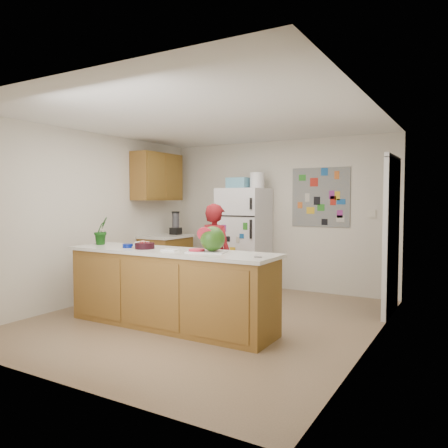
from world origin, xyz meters
The scene contains 26 objects.
floor centered at (0.00, 0.00, -0.01)m, with size 4.00×4.50×0.02m, color brown.
wall_back centered at (0.00, 2.26, 1.25)m, with size 4.00×0.02×2.50m, color beige.
wall_left centered at (-2.01, 0.00, 1.25)m, with size 0.02×4.50×2.50m, color beige.
wall_right centered at (2.01, 0.00, 1.25)m, with size 0.02×4.50×2.50m, color beige.
ceiling centered at (0.00, 0.00, 2.51)m, with size 4.00×4.50×0.02m, color white.
doorway centered at (1.99, 1.45, 1.02)m, with size 0.03×0.85×2.04m, color black.
peninsula_base centered at (-0.20, -0.50, 0.44)m, with size 2.60×0.62×0.88m, color brown.
peninsula_top centered at (-0.20, -0.50, 0.90)m, with size 2.68×0.70×0.04m, color silver.
side_counter_base centered at (-1.69, 1.35, 0.43)m, with size 0.60×0.80×0.86m, color brown.
side_counter_top centered at (-1.69, 1.35, 0.88)m, with size 0.64×0.84×0.04m, color silver.
upper_cabinets centered at (-1.82, 1.30, 1.90)m, with size 0.35×1.00×0.80m, color brown.
refrigerator centered at (-0.45, 1.88, 0.85)m, with size 0.75×0.70×1.70m, color silver.
fridge_top_bin centered at (-0.55, 1.88, 1.79)m, with size 0.35×0.28×0.18m, color #5999B2.
photo_collage centered at (0.75, 2.24, 1.55)m, with size 0.95×0.01×0.95m, color slate.
person centered at (-0.22, 0.57, 0.73)m, with size 0.53×0.35×1.46m, color maroon.
blender_appliance centered at (-1.64, 1.58, 1.09)m, with size 0.13×0.13×0.38m, color black.
cutting_board centered at (0.30, -0.46, 0.93)m, with size 0.43×0.32×0.01m, color silver.
watermelon centered at (0.36, -0.44, 1.07)m, with size 0.28×0.28×0.28m, color #1F5718.
watermelon_slice centered at (0.19, -0.51, 0.94)m, with size 0.18×0.18×0.02m, color red.
cherry_bowl centered at (-0.54, -0.55, 0.96)m, with size 0.24×0.24×0.07m, color black.
white_bowl centered at (-0.72, -0.39, 0.95)m, with size 0.19×0.19×0.06m, color silver.
cobalt_bowl centered at (-0.79, -0.57, 0.95)m, with size 0.13×0.13×0.05m, color navy.
plate centered at (-0.64, -0.47, 0.93)m, with size 0.27×0.27×0.02m, color tan.
paper_towel centered at (-0.14, -0.57, 0.93)m, with size 0.18×0.16×0.02m, color silver.
keys centered at (1.00, -0.59, 0.93)m, with size 0.08×0.04×0.01m, color gray.
potted_plant centered at (-1.36, -0.45, 1.10)m, with size 0.20×0.16×0.37m, color #1C4712.
Camera 1 is at (2.92, -4.61, 1.52)m, focal length 35.00 mm.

